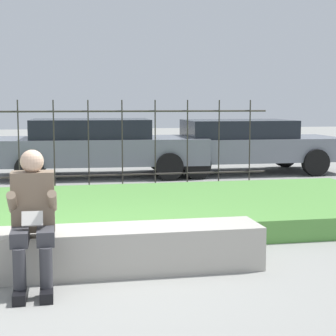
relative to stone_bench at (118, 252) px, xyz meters
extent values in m
plane|color=gray|center=(-0.32, 0.00, -0.19)|extent=(60.00, 60.00, 0.00)
cube|color=#ADA89E|center=(0.00, 0.00, 0.02)|extent=(2.85, 0.59, 0.44)
cube|color=gray|center=(0.00, 0.00, -0.15)|extent=(2.74, 0.54, 0.08)
cube|color=black|center=(-0.90, -0.69, -0.15)|extent=(0.11, 0.26, 0.09)
cylinder|color=#38383D|center=(-0.90, -0.63, 0.07)|extent=(0.11, 0.11, 0.35)
cube|color=#38383D|center=(-0.90, -0.42, 0.30)|extent=(0.15, 0.42, 0.13)
cube|color=black|center=(-0.68, -0.69, -0.15)|extent=(0.11, 0.26, 0.09)
cylinder|color=#38383D|center=(-0.68, -0.63, 0.07)|extent=(0.11, 0.11, 0.35)
cube|color=#38383D|center=(-0.68, -0.42, 0.30)|extent=(0.15, 0.42, 0.13)
cube|color=#7A6651|center=(-0.79, -0.21, 0.57)|extent=(0.38, 0.24, 0.54)
sphere|color=#DBB293|center=(-0.79, -0.23, 0.94)|extent=(0.21, 0.21, 0.21)
cylinder|color=#7A6651|center=(-0.96, -0.37, 0.59)|extent=(0.08, 0.29, 0.24)
cylinder|color=#7A6651|center=(-0.62, -0.37, 0.59)|extent=(0.08, 0.29, 0.24)
cube|color=beige|center=(-0.79, -0.47, 0.46)|extent=(0.18, 0.09, 0.13)
cube|color=#569342|center=(-0.32, 2.37, -0.06)|extent=(9.29, 3.34, 0.28)
cylinder|color=#332D28|center=(-0.32, 4.75, 0.15)|extent=(7.29, 0.03, 0.03)
cylinder|color=#332D28|center=(-0.32, 4.75, 1.30)|extent=(7.29, 0.03, 0.03)
cylinder|color=#332D28|center=(-1.23, 4.75, 0.66)|extent=(0.02, 0.02, 1.70)
cylinder|color=#332D28|center=(-0.62, 4.75, 0.66)|extent=(0.02, 0.02, 1.70)
cylinder|color=#332D28|center=(-0.01, 4.75, 0.66)|extent=(0.02, 0.02, 1.70)
cylinder|color=#332D28|center=(0.59, 4.75, 0.66)|extent=(0.02, 0.02, 1.70)
cylinder|color=#332D28|center=(1.20, 4.75, 0.66)|extent=(0.02, 0.02, 1.70)
cylinder|color=#332D28|center=(1.81, 4.75, 0.66)|extent=(0.02, 0.02, 1.70)
cylinder|color=#332D28|center=(2.41, 4.75, 0.66)|extent=(0.02, 0.02, 1.70)
cylinder|color=#332D28|center=(3.02, 4.75, 0.66)|extent=(0.02, 0.02, 1.70)
cube|color=slate|center=(0.36, 7.21, 0.39)|extent=(4.79, 2.06, 0.57)
cube|color=black|center=(0.17, 7.22, 0.88)|extent=(2.67, 1.72, 0.41)
cylinder|color=black|center=(1.77, 6.25, 0.10)|extent=(0.60, 0.23, 0.59)
cylinder|color=black|center=(1.86, 8.01, 0.10)|extent=(0.60, 0.23, 0.59)
cylinder|color=black|center=(-1.14, 6.41, 0.10)|extent=(0.60, 0.23, 0.59)
cylinder|color=black|center=(-1.04, 8.17, 0.10)|extent=(0.60, 0.23, 0.59)
cube|color=slate|center=(3.77, 7.22, 0.38)|extent=(4.46, 1.88, 0.53)
cube|color=black|center=(3.60, 7.22, 0.85)|extent=(2.46, 1.64, 0.41)
cylinder|color=black|center=(5.15, 6.31, 0.11)|extent=(0.61, 0.21, 0.61)
cylinder|color=black|center=(5.16, 8.11, 0.11)|extent=(0.61, 0.21, 0.61)
cylinder|color=black|center=(2.39, 6.33, 0.11)|extent=(0.61, 0.21, 0.61)
cylinder|color=black|center=(2.40, 8.13, 0.11)|extent=(0.61, 0.21, 0.61)
camera|label=1|loc=(-0.56, -5.37, 1.46)|focal=60.00mm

